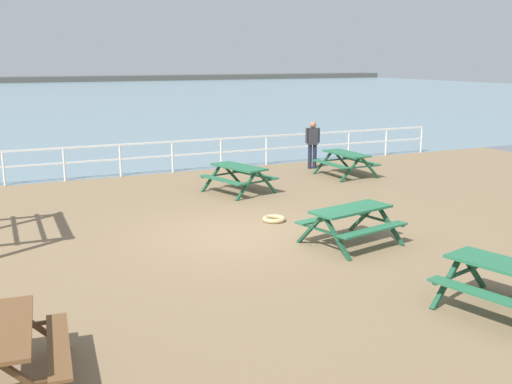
{
  "coord_description": "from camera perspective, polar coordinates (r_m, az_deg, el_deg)",
  "views": [
    {
      "loc": [
        -5.0,
        -11.75,
        3.79
      ],
      "look_at": [
        0.65,
        0.48,
        0.8
      ],
      "focal_mm": 42.28,
      "sensor_mm": 36.0,
      "label": 1
    }
  ],
  "objects": [
    {
      "name": "picnic_table_near_right",
      "position": [
        12.63,
        8.98,
        -2.34
      ],
      "size": [
        2.08,
        1.86,
        0.8
      ],
      "rotation": [
        0.0,
        0.0,
        0.22
      ],
      "color": "#286B47",
      "rests_on": "ground"
    },
    {
      "name": "picnic_table_mid_centre",
      "position": [
        7.75,
        -22.97,
        -12.98
      ],
      "size": [
        1.69,
        1.93,
        0.8
      ],
      "rotation": [
        0.0,
        0.0,
        1.48
      ],
      "color": "brown",
      "rests_on": "ground"
    },
    {
      "name": "distant_shoreline",
      "position": [
        107.69,
        -22.45,
        9.56
      ],
      "size": [
        142.0,
        6.0,
        1.8
      ],
      "primitive_type": "cube",
      "color": "#4C4C47",
      "rests_on": "ground"
    },
    {
      "name": "picnic_table_far_left",
      "position": [
        17.34,
        -1.64,
        1.85
      ],
      "size": [
        1.95,
        2.16,
        0.8
      ],
      "rotation": [
        0.0,
        0.0,
        1.86
      ],
      "color": "#286B47",
      "rests_on": "ground"
    },
    {
      "name": "picnic_table_far_right",
      "position": [
        9.9,
        22.73,
        -7.38
      ],
      "size": [
        1.92,
        2.13,
        0.8
      ],
      "rotation": [
        0.0,
        0.0,
        1.84
      ],
      "color": "#286B47",
      "rests_on": "ground"
    },
    {
      "name": "seaward_railing",
      "position": [
        20.36,
        -10.31,
        3.71
      ],
      "size": [
        23.07,
        0.07,
        1.08
      ],
      "color": "white",
      "rests_on": "ground"
    },
    {
      "name": "rope_coil",
      "position": [
        14.36,
        1.7,
        -2.57
      ],
      "size": [
        0.55,
        0.55,
        0.11
      ],
      "primitive_type": "torus",
      "color": "tan",
      "rests_on": "ground"
    },
    {
      "name": "ground_plane",
      "position": [
        13.35,
        -1.66,
        -4.43
      ],
      "size": [
        30.0,
        24.0,
        0.2
      ],
      "primitive_type": "cube",
      "color": "#846B4C"
    },
    {
      "name": "sea_band",
      "position": [
        64.81,
        -20.55,
        8.37
      ],
      "size": [
        142.0,
        90.0,
        0.01
      ],
      "primitive_type": "cube",
      "color": "gray",
      "rests_on": "ground"
    },
    {
      "name": "picnic_table_near_left",
      "position": [
        20.02,
        8.53,
        3.15
      ],
      "size": [
        1.6,
        1.85,
        0.8
      ],
      "rotation": [
        0.0,
        0.0,
        1.61
      ],
      "color": "#286B47",
      "rests_on": "ground"
    },
    {
      "name": "visitor",
      "position": [
        21.22,
        5.37,
        4.76
      ],
      "size": [
        0.52,
        0.27,
        1.66
      ],
      "rotation": [
        0.0,
        0.0,
        4.54
      ],
      "color": "#1E2338",
      "rests_on": "ground"
    }
  ]
}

